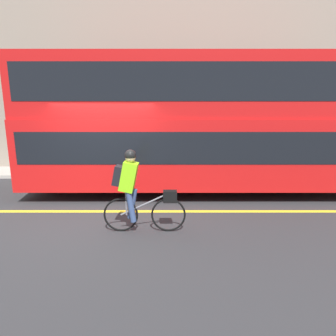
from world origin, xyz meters
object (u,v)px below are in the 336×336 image
cyclist_on_bike (135,188)px  trash_bin (253,160)px  bus (198,121)px  street_sign_post (328,138)px

cyclist_on_bike → trash_bin: size_ratio=1.81×
bus → trash_bin: size_ratio=10.83×
bus → street_sign_post: bearing=23.8°
cyclist_on_bike → bus: bearing=62.5°
bus → cyclist_on_bike: bearing=-117.5°
bus → street_sign_post: bus is taller
street_sign_post → bus: bearing=-156.2°
bus → street_sign_post: size_ratio=4.17×
bus → trash_bin: (2.41, 2.31, -1.51)m
cyclist_on_bike → trash_bin: (3.90, 5.17, -0.31)m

